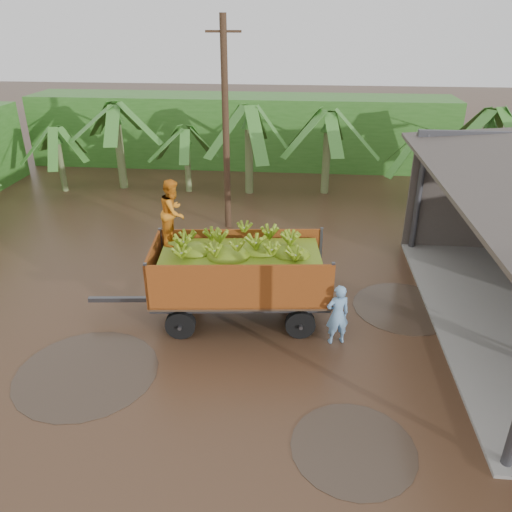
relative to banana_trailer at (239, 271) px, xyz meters
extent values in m
plane|color=black|center=(0.14, -0.79, -1.39)|extent=(100.00, 100.00, 0.00)
cube|color=#2D661E|center=(-1.86, 15.21, 0.41)|extent=(22.00, 3.00, 3.60)
cube|color=#47474C|center=(-3.10, -0.33, -0.84)|extent=(1.81, 0.31, 0.12)
imported|color=orange|center=(-1.63, 0.03, 1.56)|extent=(0.70, 0.87, 1.68)
imported|color=#6E9CC9|center=(2.54, -0.93, -0.59)|extent=(0.68, 0.55, 1.61)
cylinder|color=#47301E|center=(-1.24, 6.31, 2.33)|extent=(0.24, 0.24, 7.44)
cube|color=#47301E|center=(-1.24, 6.31, 5.49)|extent=(1.20, 0.08, 0.08)
camera|label=1|loc=(1.55, -11.37, 6.01)|focal=35.00mm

